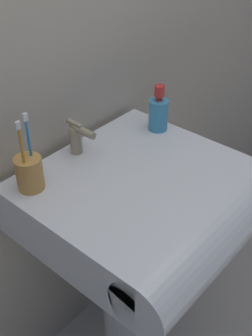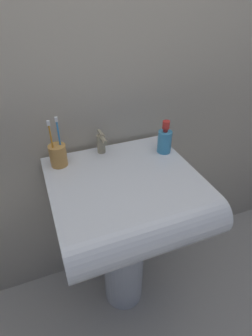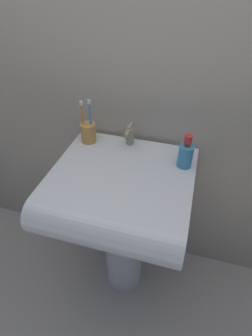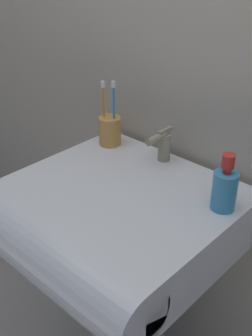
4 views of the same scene
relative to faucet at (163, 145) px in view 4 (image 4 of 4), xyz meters
The scene contains 6 objects.
wall_back 0.30m from the faucet, 75.38° to the left, with size 5.00×0.05×2.40m, color #B7AD99.
sink_pedestal 0.60m from the faucet, 82.35° to the right, with size 0.21×0.21×0.71m, color white.
sink_basin 0.29m from the faucet, 84.13° to the right, with size 0.60×0.58×0.16m.
faucet is the anchor object (origin of this frame).
toothbrush_cup 0.20m from the faucet, behind, with size 0.07×0.07×0.22m.
soap_bottle 0.28m from the faucet, 18.66° to the right, with size 0.06×0.06×0.15m.
Camera 4 is at (0.66, -0.70, 1.48)m, focal length 45.00 mm.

